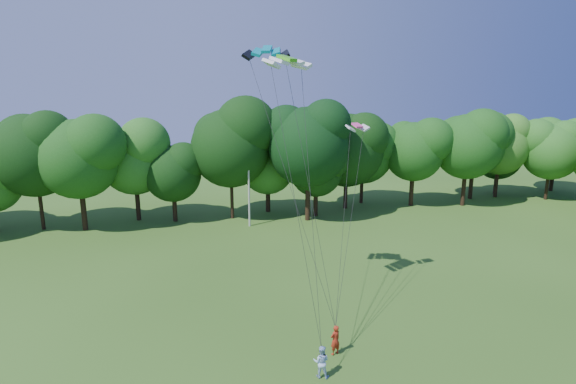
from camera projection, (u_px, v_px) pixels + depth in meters
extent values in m
cylinder|color=#B1B0A8|center=(249.00, 190.00, 47.64)|extent=(0.20, 0.20, 7.99)
cube|color=#B1B0A8|center=(248.00, 155.00, 46.81)|extent=(1.50, 0.70, 0.08)
imported|color=#B12B16|center=(335.00, 340.00, 24.75)|extent=(0.74, 0.61, 1.73)
imported|color=#ACCAEF|center=(321.00, 362.00, 22.78)|extent=(1.04, 0.95, 1.72)
cube|color=#058497|center=(267.00, 49.00, 27.84)|extent=(3.09, 2.17, 0.60)
cube|color=green|center=(287.00, 58.00, 26.44)|extent=(3.18, 2.40, 0.50)
cube|color=#ED4191|center=(357.00, 125.00, 30.12)|extent=(1.65, 0.97, 0.33)
cylinder|color=black|center=(308.00, 199.00, 50.30)|extent=(0.48, 0.48, 4.83)
ellipsoid|color=black|center=(308.00, 143.00, 48.90)|extent=(9.66, 9.66, 10.53)
cylinder|color=#302113|center=(496.00, 183.00, 61.35)|extent=(0.49, 0.49, 4.01)
ellipsoid|color=#32651E|center=(500.00, 144.00, 60.18)|extent=(8.02, 8.02, 8.75)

